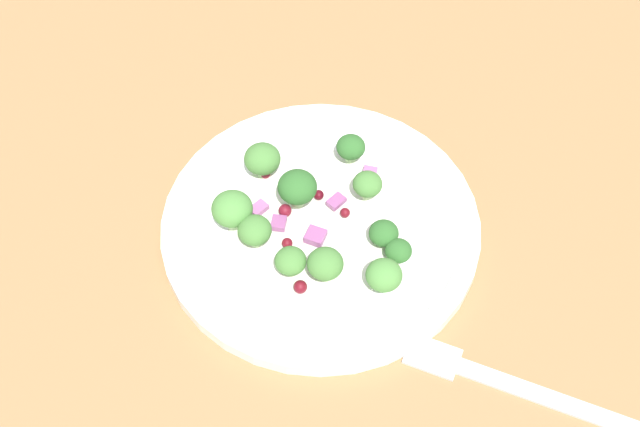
{
  "coord_description": "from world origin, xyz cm",
  "views": [
    {
      "loc": [
        8.94,
        -35.48,
        53.34
      ],
      "look_at": [
        1.91,
        -0.26,
        2.7
      ],
      "focal_mm": 48.48,
      "sensor_mm": 36.0,
      "label": 1
    }
  ],
  "objects_px": {
    "fork": "(524,388)",
    "broccoli_floret_1": "(291,187)",
    "broccoli_floret_0": "(232,209)",
    "plate": "(320,228)",
    "broccoli_floret_2": "(325,264)"
  },
  "relations": [
    {
      "from": "broccoli_floret_2",
      "to": "fork",
      "type": "xyz_separation_m",
      "value": [
        0.14,
        -0.05,
        -0.03
      ]
    },
    {
      "from": "plate",
      "to": "broccoli_floret_1",
      "type": "xyz_separation_m",
      "value": [
        -0.02,
        0.01,
        0.03
      ]
    },
    {
      "from": "fork",
      "to": "broccoli_floret_2",
      "type": "bearing_deg",
      "value": 160.55
    },
    {
      "from": "broccoli_floret_0",
      "to": "broccoli_floret_1",
      "type": "bearing_deg",
      "value": 34.96
    },
    {
      "from": "broccoli_floret_2",
      "to": "fork",
      "type": "bearing_deg",
      "value": -19.45
    },
    {
      "from": "plate",
      "to": "broccoli_floret_2",
      "type": "height_order",
      "value": "broccoli_floret_2"
    },
    {
      "from": "broccoli_floret_0",
      "to": "fork",
      "type": "relative_size",
      "value": 0.16
    },
    {
      "from": "plate",
      "to": "fork",
      "type": "distance_m",
      "value": 0.18
    },
    {
      "from": "plate",
      "to": "broccoli_floret_0",
      "type": "relative_size",
      "value": 7.81
    },
    {
      "from": "broccoli_floret_1",
      "to": "fork",
      "type": "height_order",
      "value": "broccoli_floret_1"
    },
    {
      "from": "broccoli_floret_0",
      "to": "broccoli_floret_2",
      "type": "bearing_deg",
      "value": -22.63
    },
    {
      "from": "fork",
      "to": "broccoli_floret_1",
      "type": "bearing_deg",
      "value": 149.14
    },
    {
      "from": "plate",
      "to": "broccoli_floret_1",
      "type": "relative_size",
      "value": 8.08
    },
    {
      "from": "broccoli_floret_1",
      "to": "fork",
      "type": "bearing_deg",
      "value": -30.86
    },
    {
      "from": "broccoli_floret_1",
      "to": "broccoli_floret_2",
      "type": "bearing_deg",
      "value": -57.47
    }
  ]
}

